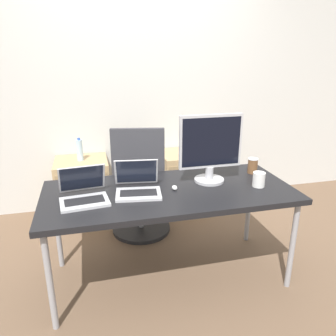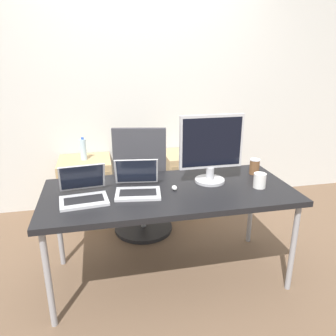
# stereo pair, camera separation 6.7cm
# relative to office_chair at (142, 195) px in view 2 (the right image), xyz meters

# --- Properties ---
(ground_plane) EXTENTS (14.00, 14.00, 0.00)m
(ground_plane) POSITION_rel_office_chair_xyz_m (0.11, -0.68, -0.40)
(ground_plane) COLOR brown
(wall_back) EXTENTS (10.00, 0.05, 2.60)m
(wall_back) POSITION_rel_office_chair_xyz_m (0.11, 0.77, 0.90)
(wall_back) COLOR silver
(wall_back) RESTS_ON ground_plane
(desk) EXTENTS (1.77, 0.79, 0.73)m
(desk) POSITION_rel_office_chair_xyz_m (0.11, -0.68, 0.28)
(desk) COLOR black
(desk) RESTS_ON ground_plane
(office_chair) EXTENTS (0.56, 0.60, 1.07)m
(office_chair) POSITION_rel_office_chair_xyz_m (0.00, 0.00, 0.00)
(office_chair) COLOR #232326
(office_chair) RESTS_ON ground_plane
(cabinet_left) EXTENTS (0.52, 0.48, 0.63)m
(cabinet_left) POSITION_rel_office_chair_xyz_m (-0.52, 0.49, -0.09)
(cabinet_left) COLOR tan
(cabinet_left) RESTS_ON ground_plane
(cabinet_right) EXTENTS (0.52, 0.48, 0.63)m
(cabinet_right) POSITION_rel_office_chair_xyz_m (0.58, 0.49, -0.09)
(cabinet_right) COLOR tan
(cabinet_right) RESTS_ON ground_plane
(water_bottle) EXTENTS (0.06, 0.06, 0.23)m
(water_bottle) POSITION_rel_office_chair_xyz_m (-0.52, 0.50, 0.33)
(water_bottle) COLOR silver
(water_bottle) RESTS_ON cabinet_left
(laptop_left) EXTENTS (0.33, 0.34, 0.22)m
(laptop_left) POSITION_rel_office_chair_xyz_m (-0.48, -0.71, 0.37)
(laptop_left) COLOR silver
(laptop_left) RESTS_ON desk
(laptop_right) EXTENTS (0.33, 0.34, 0.22)m
(laptop_right) POSITION_rel_office_chair_xyz_m (-0.12, -0.67, 0.37)
(laptop_right) COLOR silver
(laptop_right) RESTS_ON desk
(monitor) EXTENTS (0.48, 0.22, 0.51)m
(monitor) POSITION_rel_office_chair_xyz_m (0.44, -0.59, 0.58)
(monitor) COLOR #B7B7BC
(monitor) RESTS_ON desk
(mouse) EXTENTS (0.04, 0.06, 0.03)m
(mouse) POSITION_rel_office_chair_xyz_m (0.14, -0.69, 0.34)
(mouse) COLOR silver
(mouse) RESTS_ON desk
(coffee_cup_white) EXTENTS (0.09, 0.09, 0.11)m
(coffee_cup_white) POSITION_rel_office_chair_xyz_m (0.75, -0.77, 0.38)
(coffee_cup_white) COLOR white
(coffee_cup_white) RESTS_ON desk
(coffee_cup_brown) EXTENTS (0.08, 0.08, 0.12)m
(coffee_cup_brown) POSITION_rel_office_chair_xyz_m (0.85, -0.50, 0.39)
(coffee_cup_brown) COLOR brown
(coffee_cup_brown) RESTS_ON desk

